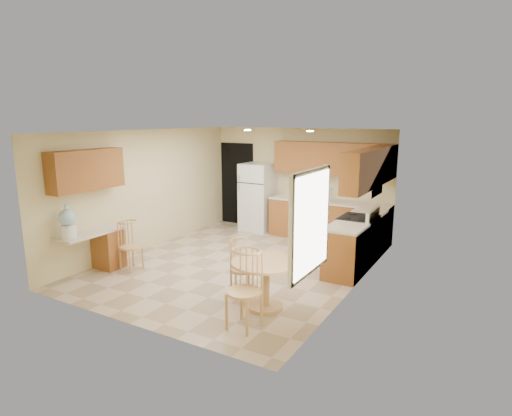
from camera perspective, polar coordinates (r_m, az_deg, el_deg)
The scene contains 30 objects.
floor at distance 8.21m, azimuth -2.41°, elevation -7.54°, with size 5.50×5.50×0.00m, color #C1A88C.
ceiling at distance 7.74m, azimuth -2.58°, elevation 10.18°, with size 4.50×5.50×0.02m, color white.
wall_back at distance 10.27m, azimuth 5.78°, elevation 3.59°, with size 4.50×0.02×2.50m, color beige.
wall_front at distance 5.81m, azimuth -17.22°, elevation -3.47°, with size 4.50×0.02×2.50m, color beige.
wall_left at distance 9.27m, azimuth -14.32°, elevation 2.35°, with size 0.02×5.50×2.50m, color beige.
wall_right at distance 6.96m, azimuth 13.34°, elevation -0.74°, with size 0.02×5.50×2.50m, color beige.
doorway at distance 11.11m, azimuth -2.53°, elevation 3.24°, with size 0.90×0.02×2.10m, color black.
base_cab_back at distance 9.83m, azimuth 9.61°, elevation -1.75°, with size 2.75×0.60×0.87m, color #9F5F28.
counter_back at distance 9.73m, azimuth 9.70°, elevation 0.86°, with size 2.75×0.63×0.04m, color beige.
base_cab_right_a at distance 8.97m, azimuth 14.71°, elevation -3.32°, with size 0.60×0.59×0.87m, color #9F5F28.
counter_right_a at distance 8.86m, azimuth 14.87°, elevation -0.48°, with size 0.63×0.59×0.04m, color beige.
base_cab_right_b at distance 7.63m, azimuth 11.76°, elevation -5.89°, with size 0.60×0.80×0.87m, color #9F5F28.
counter_right_b at distance 7.50m, azimuth 11.91°, elevation -2.58°, with size 0.63×0.80×0.04m, color beige.
upper_cab_back at distance 9.72m, azimuth 10.18°, elevation 6.55°, with size 2.75×0.33×0.70m, color #9F5F28.
upper_cab_right at distance 8.06m, azimuth 14.94°, elevation 5.22°, with size 0.33×2.42×0.70m, color #9F5F28.
upper_cab_left at distance 8.00m, azimuth -21.69°, elevation 4.73°, with size 0.33×1.40×0.70m, color #9F5F28.
sink at distance 9.74m, azimuth 9.57°, elevation 1.00°, with size 0.78×0.44×0.01m, color silver.
range_hood at distance 8.11m, azimuth 14.14°, elevation 2.24°, with size 0.50×0.76×0.14m, color silver.
desk_pedestal at distance 8.41m, azimuth -19.05°, elevation -5.15°, with size 0.48×0.42×0.72m, color #9F5F28.
desk_top at distance 8.08m, azimuth -21.27°, elevation -3.14°, with size 0.50×1.20×0.04m, color beige.
window at distance 5.21m, azimuth 7.30°, elevation -1.95°, with size 0.06×1.12×1.30m.
can_light_a at distance 9.02m, azimuth -1.13°, elevation 10.36°, with size 0.14×0.14×0.02m, color white.
can_light_b at distance 8.39m, azimuth 7.21°, elevation 10.14°, with size 0.14×0.14×0.02m, color white.
refrigerator at distance 10.46m, azimuth 0.19°, elevation 1.45°, with size 0.73×0.71×1.65m.
stove at distance 8.34m, azimuth 13.31°, elevation -4.17°, with size 0.65×0.76×1.09m.
dining_table at distance 6.26m, azimuth 1.22°, elevation -9.28°, with size 0.98×0.98×0.72m.
chair_table_a at distance 6.63m, azimuth -2.28°, elevation -7.43°, with size 0.39×0.51×0.89m.
chair_table_b at distance 5.58m, azimuth -2.18°, elevation -10.16°, with size 0.47×0.47×1.06m.
chair_desk at distance 8.06m, azimuth -16.84°, elevation -4.37°, with size 0.40×0.51×0.90m.
water_crock at distance 7.77m, azimuth -23.82°, elevation -1.82°, with size 0.28×0.28×0.57m.
Camera 1 is at (4.16, -6.52, 2.75)m, focal length 30.00 mm.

